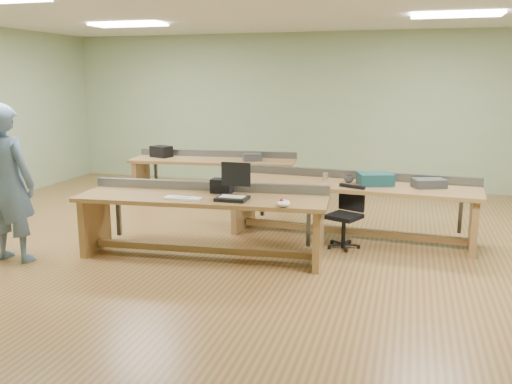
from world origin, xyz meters
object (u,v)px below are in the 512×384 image
workbench_front (203,211)px  camera_bag (222,186)px  parts_bin_teal (375,179)px  drinks_can (326,177)px  laptop_base (232,198)px  parts_bin_grey (429,183)px  person (9,184)px  workbench_back (214,170)px  mug (349,179)px  workbench_mid (352,197)px  task_chair (345,225)px

workbench_front → camera_bag: (0.17, 0.22, 0.28)m
parts_bin_teal → drinks_can: 0.66m
laptop_base → parts_bin_grey: 2.61m
workbench_front → person: size_ratio=1.64×
workbench_back → laptop_base: workbench_back is taller
mug → drinks_can: bearing=-171.6°
workbench_mid → parts_bin_teal: size_ratio=7.65×
workbench_front → workbench_mid: bearing=33.2°
parts_bin_teal → drinks_can: size_ratio=3.42×
workbench_front → workbench_back: same height
workbench_mid → parts_bin_grey: size_ratio=8.41×
parts_bin_teal → mug: size_ratio=3.37×
workbench_mid → workbench_front: bearing=-138.1°
workbench_front → camera_bag: size_ratio=11.95×
workbench_back → parts_bin_grey: size_ratio=7.33×
workbench_front → person: (-2.11, -0.75, 0.37)m
workbench_mid → mug: bearing=153.7°
workbench_front → parts_bin_teal: (1.93, 1.27, 0.27)m
workbench_back → parts_bin_grey: bearing=-29.8°
person → task_chair: size_ratio=2.33×
workbench_back → workbench_mid: bearing=-37.4°
workbench_front → drinks_can: bearing=39.8°
workbench_front → parts_bin_teal: bearing=28.3°
camera_bag → task_chair: size_ratio=0.32×
mug → drinks_can: (-0.31, -0.05, 0.01)m
workbench_front → task_chair: 1.83m
workbench_mid → task_chair: size_ratio=4.20×
task_chair → parts_bin_teal: 0.76m
camera_bag → drinks_can: size_ratio=2.00×
workbench_front → workbench_back: bearing=102.9°
mug → drinks_can: drinks_can is taller
task_chair → workbench_mid: bearing=111.2°
workbench_front → laptop_base: 0.48m
person → camera_bag: bearing=-154.5°
laptop_base → parts_bin_teal: (1.52, 1.40, 0.06)m
camera_bag → parts_bin_teal: (1.77, 1.05, -0.01)m
workbench_front → person: 2.27m
parts_bin_teal → mug: 0.35m
person → laptop_base: person is taller
workbench_back → camera_bag: (1.09, -2.63, 0.28)m
workbench_mid → workbench_back: size_ratio=1.15×
mug → laptop_base: bearing=-128.9°
workbench_back → parts_bin_grey: (3.53, -1.56, 0.25)m
person → drinks_can: bearing=-146.7°
camera_bag → drinks_can: 1.53m
parts_bin_teal → parts_bin_grey: size_ratio=1.10×
task_chair → parts_bin_teal: (0.32, 0.44, 0.54)m
workbench_mid → camera_bag: bearing=-140.2°
parts_bin_grey → person: bearing=-156.7°
parts_bin_teal → workbench_back: bearing=151.1°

